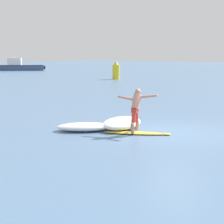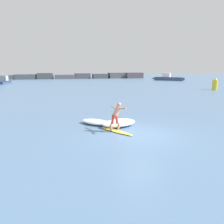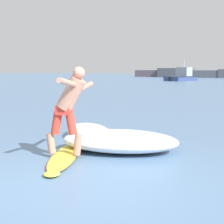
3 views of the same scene
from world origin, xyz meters
name	(u,v)px [view 3 (image 3 of 3)]	position (x,y,z in m)	size (l,w,h in m)	color
ground_plane	(84,182)	(0.00, 0.00, 0.00)	(200.00, 200.00, 0.00)	slate
surfboard	(64,157)	(-1.13, 0.88, 0.04)	(1.57, 2.23, 0.21)	yellow
surfer	(70,103)	(-1.04, 0.95, 0.98)	(0.86, 1.46, 1.55)	tan
fishing_boat_near_jetty	(182,76)	(-16.94, 42.44, 0.56)	(3.22, 5.49, 2.68)	navy
wave_foam_at_tail	(120,141)	(-0.65, 1.95, 0.20)	(2.59, 2.07, 0.40)	white
wave_foam_at_nose	(89,132)	(-1.95, 2.66, 0.15)	(2.18, 2.13, 0.30)	white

